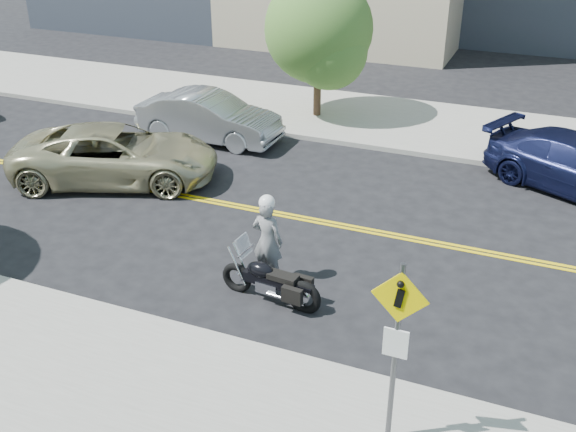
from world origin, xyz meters
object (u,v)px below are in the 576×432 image
(motorcycle, at_px, (271,273))
(parked_car_silver, at_px, (209,117))
(pedestrian_sign, at_px, (396,339))
(motorcyclist, at_px, (267,238))
(suv, at_px, (116,155))

(motorcycle, relative_size, parked_car_silver, 0.46)
(pedestrian_sign, xyz_separation_m, motorcyclist, (-3.47, 3.50, -1.00))
(pedestrian_sign, height_order, suv, pedestrian_sign)
(motorcycle, xyz_separation_m, parked_car_silver, (-5.31, 7.41, 0.11))
(pedestrian_sign, height_order, motorcycle, pedestrian_sign)
(pedestrian_sign, xyz_separation_m, suv, (-9.28, 6.52, -1.20))
(motorcycle, height_order, parked_car_silver, parked_car_silver)
(pedestrian_sign, distance_m, parked_car_silver, 13.29)
(parked_car_silver, bearing_deg, suv, 167.85)
(suv, bearing_deg, motorcycle, -142.00)
(suv, relative_size, parked_car_silver, 1.20)
(pedestrian_sign, bearing_deg, motorcyclist, 134.72)
(motorcycle, bearing_deg, motorcyclist, 123.27)
(motorcyclist, distance_m, parked_car_silver, 8.34)
(motorcyclist, height_order, motorcycle, motorcyclist)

